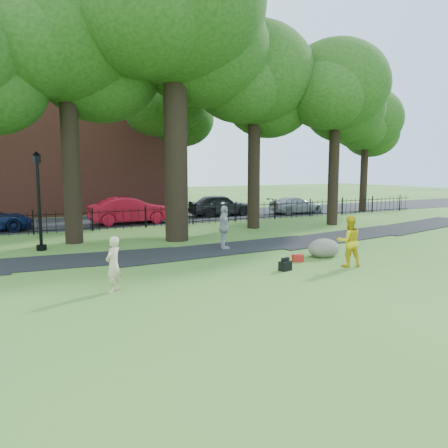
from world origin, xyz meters
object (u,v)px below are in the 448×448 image
lamppost (39,202)px  red_sedan (130,210)px  boulder (324,247)px  woman (113,264)px  big_tree (176,20)px  man (349,241)px

lamppost → red_sedan: 9.04m
boulder → red_sedan: (-4.00, 13.41, 0.44)m
boulder → lamppost: lamppost is taller
boulder → woman: bearing=-172.9°
big_tree → woman: (-4.90, -7.43, -9.36)m
big_tree → woman: 12.91m
woman → man: (8.12, -0.66, 0.11)m
boulder → lamppost: 11.83m
lamppost → red_sedan: bearing=33.0°
big_tree → lamppost: (-6.16, 0.15, -8.11)m
big_tree → boulder: 12.19m
big_tree → boulder: bearing=-60.7°
big_tree → man: bearing=-68.3°
man → boulder: size_ratio=1.36×
big_tree → lamppost: bearing=178.6°
woman → boulder: bearing=143.0°
man → red_sedan: size_ratio=0.36×
woman → red_sedan: bearing=-151.2°
woman → lamppost: (-1.26, 7.59, 1.25)m
woman → man: size_ratio=0.87×
man → lamppost: 12.55m
big_tree → red_sedan: bearing=93.5°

